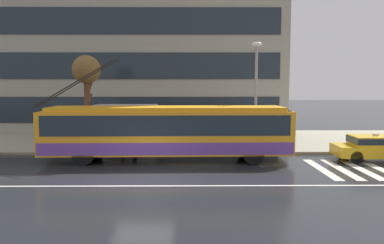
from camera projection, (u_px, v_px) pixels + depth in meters
The scene contains 17 objects.
ground_plane at pixel (143, 178), 15.82m from camera, with size 160.00×160.00×0.00m, color #212529.
sidewalk_slab at pixel (161, 140), 26.12m from camera, with size 80.00×10.00×0.14m, color gray.
crosswalk_stripe_edge_near at pixel (321, 169), 17.57m from camera, with size 0.44×4.40×0.01m, color beige.
crosswalk_stripe_inner_a at pixel (341, 169), 17.58m from camera, with size 0.44×4.40×0.01m, color beige.
crosswalk_stripe_center at pixel (360, 169), 17.59m from camera, with size 0.44×4.40×0.01m, color beige.
crosswalk_stripe_inner_b at pixel (380, 169), 17.59m from camera, with size 0.44×4.40×0.01m, color beige.
lane_centre_line at pixel (139, 186), 14.63m from camera, with size 72.00×0.14×0.01m, color silver.
trolleybus at pixel (167, 131), 19.41m from camera, with size 12.84×2.73×5.13m.
taxi_ahead_of_bus at pixel (377, 147), 19.53m from camera, with size 4.43×1.96×1.39m.
bus_shelter at pixel (127, 115), 23.33m from camera, with size 3.71×1.64×2.51m.
pedestrian_at_shelter at pixel (134, 134), 21.53m from camera, with size 0.50×0.50×1.65m.
pedestrian_approaching_curb at pixel (121, 123), 22.25m from camera, with size 1.05×1.05×1.88m.
pedestrian_walking_past at pixel (100, 123), 21.41m from camera, with size 1.41×1.41×1.96m.
pedestrian_waiting_by_pole at pixel (245, 121), 21.96m from camera, with size 1.39×1.39×1.97m.
street_lamp at pixel (256, 86), 21.90m from camera, with size 0.60×0.32×6.13m.
street_tree_bare at pixel (87, 74), 22.71m from camera, with size 1.69×2.13×5.46m.
office_tower_corner_left at pixel (135, 10), 34.60m from camera, with size 25.83×11.16×21.06m.
Camera 1 is at (1.88, -15.54, 3.87)m, focal length 35.81 mm.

